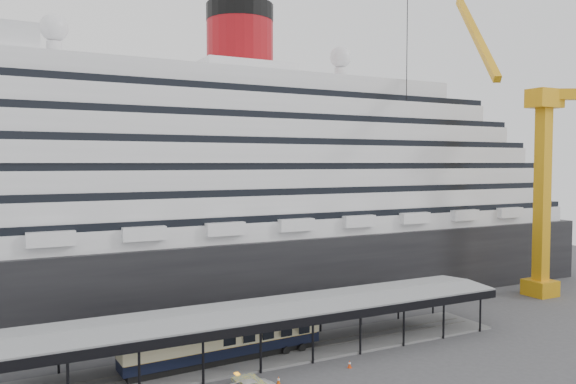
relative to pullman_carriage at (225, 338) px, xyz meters
name	(u,v)px	position (x,y,z in m)	size (l,w,h in m)	color
ground	(292,371)	(5.00, -5.00, -2.52)	(200.00, 200.00, 0.00)	#3C3C3F
cruise_ship	(190,176)	(5.05, 27.00, 15.83)	(130.00, 30.00, 43.90)	black
platform_canopy	(269,333)	(5.00, 0.00, -0.16)	(56.00, 9.18, 5.30)	slate
crane_yellow	(536,164)	(52.06, 5.54, 17.44)	(23.83, 18.78, 47.60)	orange
pullman_carriage	(225,338)	(0.00, 0.00, 0.00)	(21.16, 3.91, 20.66)	black
traffic_cone_mid	(279,380)	(2.36, -7.44, -2.12)	(0.54, 0.54, 0.81)	#D8510C
traffic_cone_right	(350,364)	(10.47, -6.87, -2.14)	(0.51, 0.51, 0.76)	red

